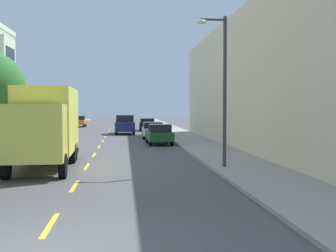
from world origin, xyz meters
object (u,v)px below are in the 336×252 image
at_px(parked_suv_champagne, 63,125).
at_px(street_lamp, 221,80).
at_px(delivery_box_truck, 46,123).
at_px(moving_navy_sedan, 125,124).
at_px(parked_hatchback_orange, 79,121).
at_px(parked_sedan_black, 147,124).
at_px(parked_sedan_white, 153,130).
at_px(parked_hatchback_forest, 159,134).

bearing_deg(parked_suv_champagne, street_lamp, -68.03).
xyz_separation_m(delivery_box_truck, moving_navy_sedan, (3.61, 24.24, -1.04)).
relative_size(parked_hatchback_orange, parked_suv_champagne, 0.83).
bearing_deg(parked_sedan_black, parked_hatchback_orange, 130.28).
relative_size(street_lamp, parked_sedan_white, 1.44).
bearing_deg(parked_sedan_black, parked_sedan_white, -90.83).
distance_m(parked_hatchback_orange, moving_navy_sedan, 17.87).
xyz_separation_m(delivery_box_truck, parked_hatchback_forest, (6.10, 11.55, -1.27)).
height_order(street_lamp, moving_navy_sedan, street_lamp).
bearing_deg(parked_sedan_white, street_lamp, -84.84).
bearing_deg(parked_hatchback_forest, street_lamp, -82.81).
bearing_deg(parked_sedan_black, delivery_box_truck, -101.49).
bearing_deg(parked_suv_champagne, delivery_box_truck, -84.05).
height_order(delivery_box_truck, parked_hatchback_orange, delivery_box_truck).
distance_m(delivery_box_truck, moving_navy_sedan, 24.53).
distance_m(delivery_box_truck, parked_sedan_black, 31.15).
height_order(delivery_box_truck, parked_hatchback_forest, delivery_box_truck).
xyz_separation_m(street_lamp, parked_sedan_white, (-1.74, 19.24, -3.19)).
bearing_deg(parked_hatchback_orange, parked_sedan_black, -49.72).
xyz_separation_m(delivery_box_truck, parked_sedan_black, (6.20, 30.50, -1.27)).
bearing_deg(street_lamp, parked_hatchback_orange, 103.77).
height_order(street_lamp, parked_hatchback_forest, street_lamp).
distance_m(parked_hatchback_forest, parked_suv_champagne, 14.94).
relative_size(parked_hatchback_forest, parked_sedan_white, 0.89).
xyz_separation_m(parked_sedan_white, moving_navy_sedan, (-2.40, 6.58, 0.24)).
relative_size(delivery_box_truck, parked_suv_champagne, 1.63).
relative_size(delivery_box_truck, parked_hatchback_forest, 1.95).
bearing_deg(parked_hatchback_orange, street_lamp, -76.23).
relative_size(parked_suv_champagne, moving_navy_sedan, 1.01).
bearing_deg(parked_sedan_white, parked_hatchback_orange, 110.44).
distance_m(parked_hatchback_orange, parked_sedan_black, 13.73).
height_order(street_lamp, delivery_box_truck, street_lamp).
bearing_deg(moving_navy_sedan, street_lamp, -80.88).
distance_m(parked_sedan_black, moving_navy_sedan, 6.78).
bearing_deg(street_lamp, parked_suv_champagne, 111.97).
relative_size(parked_hatchback_forest, moving_navy_sedan, 0.84).
relative_size(street_lamp, parked_hatchback_orange, 1.63).
xyz_separation_m(parked_suv_champagne, moving_navy_sedan, (6.09, 0.45, 0.00)).
height_order(parked_hatchback_forest, moving_navy_sedan, moving_navy_sedan).
bearing_deg(parked_hatchback_forest, parked_suv_champagne, 125.03).
relative_size(street_lamp, parked_hatchback_forest, 1.62).
distance_m(parked_suv_champagne, moving_navy_sedan, 6.11).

